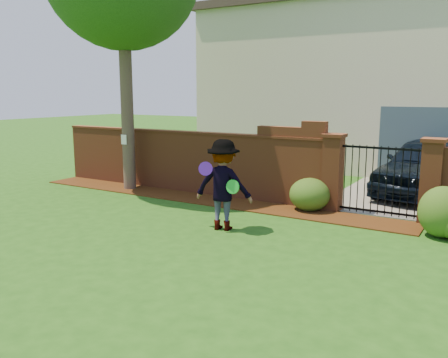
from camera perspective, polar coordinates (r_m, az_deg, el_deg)
The scene contains 15 objects.
ground at distance 9.55m, azimuth -9.05°, elevation -7.04°, with size 80.00×80.00×0.01m, color #215114.
mulch_bed at distance 12.68m, azimuth -2.62°, elevation -2.45°, with size 11.10×1.08×0.03m, color #361C09.
brick_wall at distance 13.64m, azimuth -4.81°, elevation 2.34°, with size 8.70×0.31×2.16m.
pillar_left at distance 11.64m, azimuth 13.07°, elevation 0.84°, with size 0.50×0.50×1.88m.
pillar_right at distance 11.17m, azimuth 23.84°, elevation -0.19°, with size 0.50×0.50×1.88m.
iron_gate at distance 11.37m, azimuth 18.32°, elevation -0.17°, with size 1.78×0.03×1.60m.
driveway at distance 15.39m, azimuth 21.51°, elevation -0.92°, with size 3.20×8.00×0.01m, color gray.
house at distance 19.56m, azimuth 16.87°, elevation 10.95°, with size 12.40×6.40×6.30m.
car at distance 14.14m, azimuth 23.13°, elevation 1.37°, with size 1.93×4.80×1.64m, color black.
paper_notice at distance 13.98m, azimuth -12.07°, elevation 4.71°, with size 0.20×0.01×0.28m, color white.
shrub_left at distance 11.60m, azimuth 10.35°, elevation -1.86°, with size 0.99×0.99×0.81m, color #245118.
shrub_middle at distance 10.28m, azimuth 25.02°, elevation -3.64°, with size 0.94×0.94×1.03m, color #245118.
man at distance 9.74m, azimuth -0.18°, elevation -0.76°, with size 1.23×0.71×1.90m, color gray.
frisbee_purple at distance 9.56m, azimuth -2.26°, elevation 1.26°, with size 0.29×0.29×0.03m, color #541BAB.
frisbee_green at distance 9.44m, azimuth 1.07°, elevation -0.95°, with size 0.29×0.29×0.03m, color green.
Camera 1 is at (5.93, -6.93, 2.85)m, focal length 37.67 mm.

